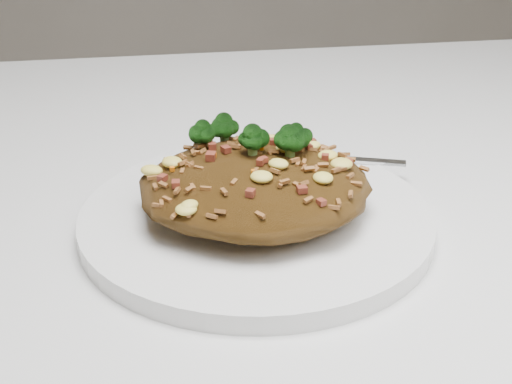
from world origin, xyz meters
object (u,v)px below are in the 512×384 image
dining_table (341,266)px  fried_rice (256,175)px  plate (256,219)px  fork (317,157)px

dining_table → fried_rice: bearing=-140.1°
fried_rice → plate: bearing=-93.6°
dining_table → plate: plate is taller
fried_rice → dining_table: bearing=39.9°
plate → fried_rice: 0.03m
plate → fried_rice: bearing=86.4°
plate → fork: fork is taller
plate → fried_rice: fried_rice is taller
dining_table → fork: size_ratio=7.60×
fried_rice → fork: fried_rice is taller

